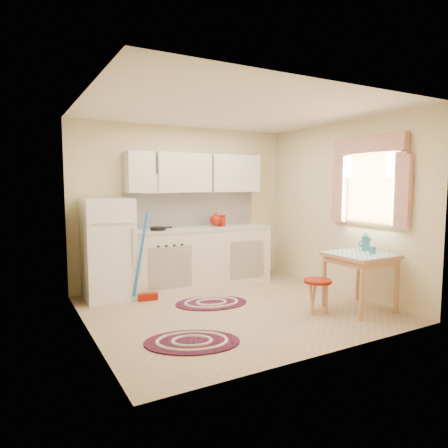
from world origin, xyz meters
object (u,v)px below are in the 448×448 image
at_px(table, 360,282).
at_px(stool, 317,296).
at_px(base_cabinets, 201,258).
at_px(fridge, 108,249).

xyz_separation_m(table, stool, (-0.56, 0.16, -0.15)).
bearing_deg(table, base_cabinets, 120.11).
height_order(fridge, base_cabinets, fridge).
relative_size(fridge, table, 1.94).
bearing_deg(fridge, table, -37.58).
bearing_deg(stool, table, -16.27).
xyz_separation_m(base_cabinets, stool, (0.66, -1.94, -0.23)).
relative_size(base_cabinets, stool, 5.36).
height_order(table, stool, table).
bearing_deg(fridge, stool, -41.84).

